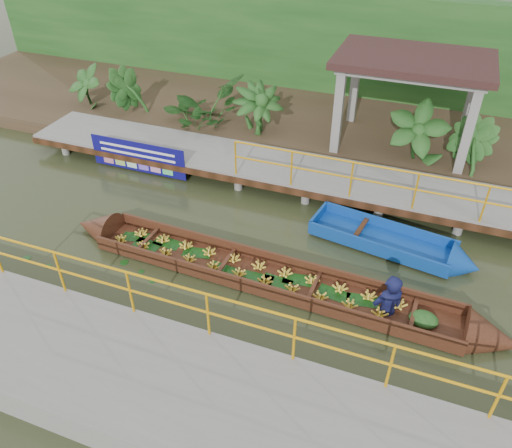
% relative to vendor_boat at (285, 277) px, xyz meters
% --- Properties ---
extents(ground, '(80.00, 80.00, 0.00)m').
position_rel_vendor_boat_xyz_m(ground, '(-1.51, 0.69, -0.27)').
color(ground, '#272E17').
rests_on(ground, ground).
extents(land_strip, '(30.00, 8.00, 0.45)m').
position_rel_vendor_boat_xyz_m(land_strip, '(-1.51, 8.19, -0.05)').
color(land_strip, '#35291A').
rests_on(land_strip, ground).
extents(far_dock, '(16.00, 2.06, 1.66)m').
position_rel_vendor_boat_xyz_m(far_dock, '(-1.49, 4.12, 0.21)').
color(far_dock, slate).
rests_on(far_dock, ground).
extents(near_dock, '(18.00, 2.40, 1.73)m').
position_rel_vendor_boat_xyz_m(near_dock, '(-0.51, -3.51, 0.03)').
color(near_dock, slate).
rests_on(near_dock, ground).
extents(pavilion, '(4.40, 3.00, 3.00)m').
position_rel_vendor_boat_xyz_m(pavilion, '(1.49, 6.99, 2.55)').
color(pavilion, slate).
rests_on(pavilion, ground).
extents(foliage_backdrop, '(30.00, 0.80, 4.00)m').
position_rel_vendor_boat_xyz_m(foliage_backdrop, '(-1.51, 10.69, 1.73)').
color(foliage_backdrop, '#174215').
rests_on(foliage_backdrop, ground).
extents(vendor_boat, '(10.47, 1.44, 2.36)m').
position_rel_vendor_boat_xyz_m(vendor_boat, '(0.00, 0.00, 0.00)').
color(vendor_boat, '#33190E').
rests_on(vendor_boat, ground).
extents(moored_blue_boat, '(4.13, 1.64, 0.96)m').
position_rel_vendor_boat_xyz_m(moored_blue_boat, '(2.72, 2.06, -0.10)').
color(moored_blue_boat, navy).
rests_on(moored_blue_boat, ground).
extents(blue_banner, '(3.10, 0.04, 0.97)m').
position_rel_vendor_boat_xyz_m(blue_banner, '(-5.63, 3.17, 0.28)').
color(blue_banner, '#0F0C61').
rests_on(blue_banner, ground).
extents(tropical_plants, '(14.43, 1.43, 1.78)m').
position_rel_vendor_boat_xyz_m(tropical_plants, '(-3.26, 5.99, 1.07)').
color(tropical_plants, '#174215').
rests_on(tropical_plants, ground).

